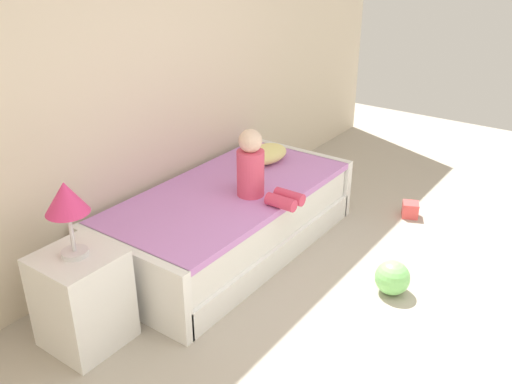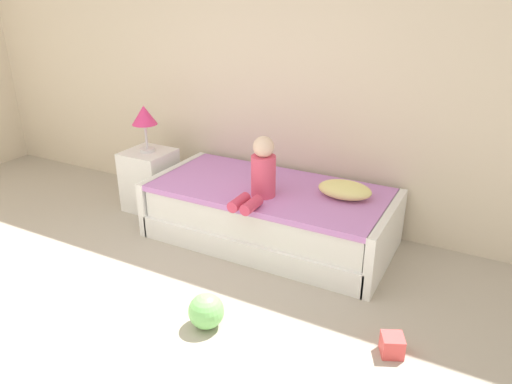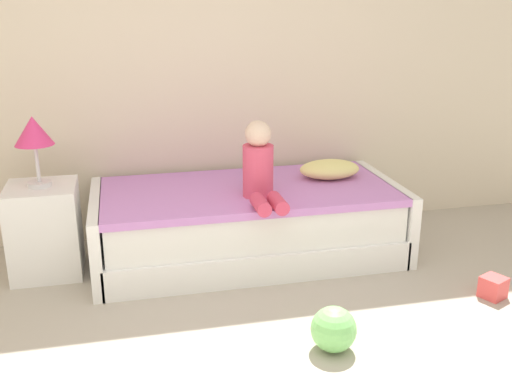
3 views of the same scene
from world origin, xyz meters
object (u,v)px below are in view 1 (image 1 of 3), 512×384
at_px(table_lamp, 66,201).
at_px(pillow, 266,154).
at_px(bed, 230,220).
at_px(nightstand, 83,299).
at_px(toy_ball, 392,278).
at_px(toy_block, 410,210).
at_px(child_figure, 256,170).

distance_m(table_lamp, pillow, 2.01).
height_order(bed, nightstand, nightstand).
xyz_separation_m(table_lamp, toy_ball, (1.52, -1.30, -0.82)).
xyz_separation_m(nightstand, toy_block, (2.67, -0.99, -0.23)).
bearing_deg(table_lamp, child_figure, -10.70).
distance_m(bed, nightstand, 1.35).
height_order(bed, child_figure, child_figure).
distance_m(nightstand, table_lamp, 0.64).
bearing_deg(toy_block, child_figure, 150.67).
bearing_deg(pillow, nightstand, -178.04).
xyz_separation_m(toy_ball, toy_block, (1.15, 0.31, -0.05)).
distance_m(bed, toy_ball, 1.28).
bearing_deg(toy_block, toy_ball, -164.69).
bearing_deg(table_lamp, nightstand, 0.00).
distance_m(bed, table_lamp, 1.52).
height_order(child_figure, toy_block, child_figure).
relative_size(table_lamp, toy_ball, 1.89).
bearing_deg(table_lamp, toy_block, -20.26).
relative_size(table_lamp, child_figure, 0.88).
xyz_separation_m(nightstand, toy_ball, (1.52, -1.30, -0.18)).
bearing_deg(pillow, bed, -170.95).
bearing_deg(toy_block, nightstand, 159.74).
distance_m(table_lamp, child_figure, 1.42).
bearing_deg(toy_ball, table_lamp, 139.54).
relative_size(nightstand, pillow, 1.36).
xyz_separation_m(bed, toy_block, (1.32, -0.95, -0.18)).
height_order(bed, table_lamp, table_lamp).
distance_m(bed, toy_block, 1.64).
bearing_deg(table_lamp, bed, -1.37).
height_order(nightstand, table_lamp, table_lamp).
relative_size(toy_ball, toy_block, 1.81).
relative_size(nightstand, child_figure, 1.18).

